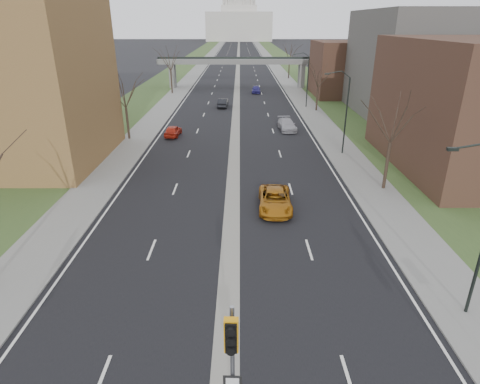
{
  "coord_description": "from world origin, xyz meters",
  "views": [
    {
      "loc": [
        0.6,
        -9.94,
        13.33
      ],
      "look_at": [
        0.62,
        11.75,
        4.1
      ],
      "focal_mm": 30.0,
      "sensor_mm": 36.0,
      "label": 1
    }
  ],
  "objects_px": {
    "car_right_mid": "(287,125)",
    "signal_pole_median": "(232,355)",
    "car_left_near": "(173,131)",
    "car_right_far": "(256,89)",
    "car_right_near": "(275,200)",
    "car_left_far": "(223,103)"
  },
  "relations": [
    {
      "from": "car_right_mid",
      "to": "signal_pole_median",
      "type": "bearing_deg",
      "value": -103.36
    },
    {
      "from": "car_left_near",
      "to": "car_right_far",
      "type": "bearing_deg",
      "value": -105.34
    },
    {
      "from": "car_left_near",
      "to": "car_right_far",
      "type": "relative_size",
      "value": 0.96
    },
    {
      "from": "car_right_near",
      "to": "signal_pole_median",
      "type": "bearing_deg",
      "value": -96.81
    },
    {
      "from": "car_left_near",
      "to": "car_right_mid",
      "type": "bearing_deg",
      "value": -164.18
    },
    {
      "from": "car_left_far",
      "to": "car_right_mid",
      "type": "height_order",
      "value": "car_right_mid"
    },
    {
      "from": "car_left_far",
      "to": "car_right_near",
      "type": "distance_m",
      "value": 40.46
    },
    {
      "from": "car_right_near",
      "to": "car_right_mid",
      "type": "relative_size",
      "value": 1.06
    },
    {
      "from": "car_right_mid",
      "to": "car_right_far",
      "type": "bearing_deg",
      "value": 90.78
    },
    {
      "from": "car_left_near",
      "to": "car_right_near",
      "type": "relative_size",
      "value": 0.77
    },
    {
      "from": "car_right_mid",
      "to": "car_right_far",
      "type": "distance_m",
      "value": 30.45
    },
    {
      "from": "car_left_far",
      "to": "car_right_near",
      "type": "xyz_separation_m",
      "value": [
        5.56,
        -40.08,
        0.02
      ]
    },
    {
      "from": "car_left_far",
      "to": "car_right_mid",
      "type": "bearing_deg",
      "value": 123.91
    },
    {
      "from": "car_left_far",
      "to": "car_right_far",
      "type": "xyz_separation_m",
      "value": [
        6.17,
        14.68,
        0.0
      ]
    },
    {
      "from": "car_left_near",
      "to": "signal_pole_median",
      "type": "bearing_deg",
      "value": 105.59
    },
    {
      "from": "car_right_near",
      "to": "car_right_mid",
      "type": "xyz_separation_m",
      "value": [
        3.55,
        24.45,
        -0.01
      ]
    },
    {
      "from": "car_right_far",
      "to": "signal_pole_median",
      "type": "bearing_deg",
      "value": -90.22
    },
    {
      "from": "car_right_far",
      "to": "car_right_mid",
      "type": "bearing_deg",
      "value": -81.89
    },
    {
      "from": "car_right_mid",
      "to": "car_left_near",
      "type": "bearing_deg",
      "value": -172.98
    },
    {
      "from": "car_left_far",
      "to": "car_right_mid",
      "type": "xyz_separation_m",
      "value": [
        9.11,
        -15.63,
        0.0
      ]
    },
    {
      "from": "signal_pole_median",
      "to": "car_right_mid",
      "type": "distance_m",
      "value": 43.6
    },
    {
      "from": "car_left_near",
      "to": "car_left_far",
      "type": "bearing_deg",
      "value": -102.56
    }
  ]
}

